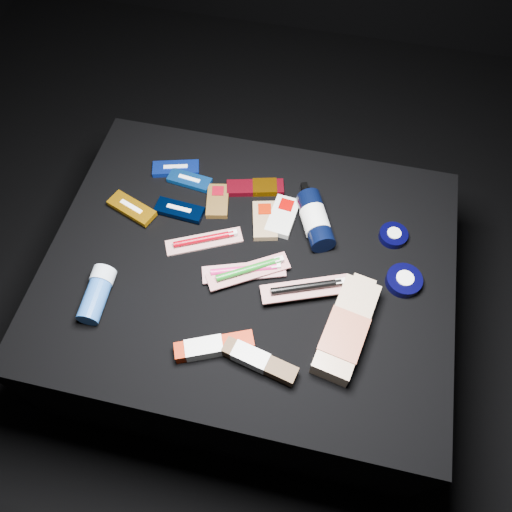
% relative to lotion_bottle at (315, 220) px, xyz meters
% --- Properties ---
extents(ground, '(3.00, 3.00, 0.00)m').
position_rel_lotion_bottle_xyz_m(ground, '(-0.14, -0.14, -0.43)').
color(ground, black).
rests_on(ground, ground).
extents(cloth_table, '(0.98, 0.78, 0.40)m').
position_rel_lotion_bottle_xyz_m(cloth_table, '(-0.14, -0.14, -0.23)').
color(cloth_table, black).
rests_on(cloth_table, ground).
extents(luna_bar_0, '(0.13, 0.08, 0.02)m').
position_rel_lotion_bottle_xyz_m(luna_bar_0, '(-0.40, 0.10, -0.02)').
color(luna_bar_0, '#102EAD').
rests_on(luna_bar_0, cloth_table).
extents(luna_bar_1, '(0.12, 0.06, 0.02)m').
position_rel_lotion_bottle_xyz_m(luna_bar_1, '(-0.35, 0.07, -0.02)').
color(luna_bar_1, '#0F4AA5').
rests_on(luna_bar_1, cloth_table).
extents(luna_bar_2, '(0.13, 0.06, 0.02)m').
position_rel_lotion_bottle_xyz_m(luna_bar_2, '(-0.34, -0.03, -0.02)').
color(luna_bar_2, black).
rests_on(luna_bar_2, cloth_table).
extents(luna_bar_3, '(0.14, 0.09, 0.02)m').
position_rel_lotion_bottle_xyz_m(luna_bar_3, '(-0.46, -0.05, -0.02)').
color(luna_bar_3, orange).
rests_on(luna_bar_3, cloth_table).
extents(clif_bar_0, '(0.07, 0.11, 0.02)m').
position_rel_lotion_bottle_xyz_m(clif_bar_0, '(-0.26, 0.02, -0.02)').
color(clif_bar_0, '#4D3514').
rests_on(clif_bar_0, cloth_table).
extents(clif_bar_1, '(0.07, 0.12, 0.02)m').
position_rel_lotion_bottle_xyz_m(clif_bar_1, '(-0.08, 0.01, -0.02)').
color(clif_bar_1, silver).
rests_on(clif_bar_1, cloth_table).
extents(clif_bar_2, '(0.08, 0.12, 0.02)m').
position_rel_lotion_bottle_xyz_m(clif_bar_2, '(-0.13, -0.01, -0.02)').
color(clif_bar_2, olive).
rests_on(clif_bar_2, cloth_table).
extents(power_bar, '(0.16, 0.08, 0.02)m').
position_rel_lotion_bottle_xyz_m(power_bar, '(-0.16, 0.09, -0.02)').
color(power_bar, maroon).
rests_on(power_bar, cloth_table).
extents(lotion_bottle, '(0.12, 0.20, 0.06)m').
position_rel_lotion_bottle_xyz_m(lotion_bottle, '(0.00, 0.00, 0.00)').
color(lotion_bottle, black).
rests_on(lotion_bottle, cloth_table).
extents(cream_tin_upper, '(0.07, 0.07, 0.02)m').
position_rel_lotion_bottle_xyz_m(cream_tin_upper, '(0.20, 0.01, -0.02)').
color(cream_tin_upper, black).
rests_on(cream_tin_upper, cloth_table).
extents(cream_tin_lower, '(0.08, 0.08, 0.03)m').
position_rel_lotion_bottle_xyz_m(cream_tin_lower, '(0.23, -0.11, -0.02)').
color(cream_tin_lower, black).
rests_on(cream_tin_lower, cloth_table).
extents(bodywash_bottle, '(0.13, 0.26, 0.05)m').
position_rel_lotion_bottle_xyz_m(bodywash_bottle, '(0.11, -0.27, -0.01)').
color(bodywash_bottle, tan).
rests_on(bodywash_bottle, cloth_table).
extents(deodorant_stick, '(0.06, 0.13, 0.05)m').
position_rel_lotion_bottle_xyz_m(deodorant_stick, '(-0.45, -0.31, -0.01)').
color(deodorant_stick, '#2353A2').
rests_on(deodorant_stick, cloth_table).
extents(toothbrush_pack_0, '(0.19, 0.12, 0.02)m').
position_rel_lotion_bottle_xyz_m(toothbrush_pack_0, '(-0.26, -0.10, -0.02)').
color(toothbrush_pack_0, silver).
rests_on(toothbrush_pack_0, cloth_table).
extents(toothbrush_pack_1, '(0.20, 0.11, 0.02)m').
position_rel_lotion_bottle_xyz_m(toothbrush_pack_1, '(-0.14, -0.17, -0.02)').
color(toothbrush_pack_1, silver).
rests_on(toothbrush_pack_1, cloth_table).
extents(toothbrush_pack_2, '(0.19, 0.14, 0.02)m').
position_rel_lotion_bottle_xyz_m(toothbrush_pack_2, '(-0.13, -0.17, -0.01)').
color(toothbrush_pack_2, beige).
rests_on(toothbrush_pack_2, cloth_table).
extents(toothbrush_pack_3, '(0.21, 0.12, 0.02)m').
position_rel_lotion_bottle_xyz_m(toothbrush_pack_3, '(0.01, -0.19, -0.00)').
color(toothbrush_pack_3, beige).
rests_on(toothbrush_pack_3, cloth_table).
extents(toothpaste_carton_red, '(0.17, 0.10, 0.03)m').
position_rel_lotion_bottle_xyz_m(toothpaste_carton_red, '(-0.17, -0.37, -0.02)').
color(toothpaste_carton_red, '#911700').
rests_on(toothpaste_carton_red, cloth_table).
extents(toothpaste_carton_green, '(0.17, 0.07, 0.03)m').
position_rel_lotion_bottle_xyz_m(toothpaste_carton_green, '(-0.06, -0.38, -0.01)').
color(toothpaste_carton_green, '#3C2613').
rests_on(toothpaste_carton_green, cloth_table).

